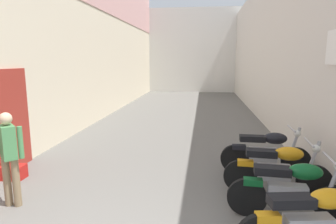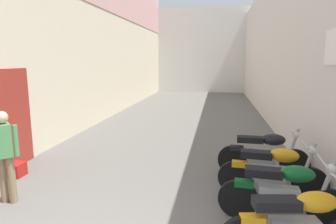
% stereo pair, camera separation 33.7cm
% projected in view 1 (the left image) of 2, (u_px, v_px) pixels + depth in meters
% --- Properties ---
extents(ground_plane, '(35.71, 35.71, 0.00)m').
position_uv_depth(ground_plane, '(177.00, 127.00, 10.47)').
color(ground_plane, '#66635E').
extents(building_left, '(0.45, 19.71, 7.76)m').
position_uv_depth(building_left, '(101.00, 23.00, 12.10)').
color(building_left, beige).
rests_on(building_left, ground).
extents(building_right, '(0.45, 19.71, 5.66)m').
position_uv_depth(building_right, '(267.00, 49.00, 11.51)').
color(building_right, beige).
rests_on(building_right, ground).
extents(building_far_end, '(9.39, 2.00, 6.16)m').
position_uv_depth(building_far_end, '(192.00, 51.00, 22.49)').
color(building_far_end, silver).
rests_on(building_far_end, ground).
extents(motorcycle_nearest, '(1.84, 0.58, 1.04)m').
position_uv_depth(motorcycle_nearest, '(313.00, 221.00, 3.45)').
color(motorcycle_nearest, black).
rests_on(motorcycle_nearest, ground).
extents(motorcycle_second, '(1.85, 0.58, 1.04)m').
position_uv_depth(motorcycle_second, '(292.00, 189.00, 4.31)').
color(motorcycle_second, black).
rests_on(motorcycle_second, ground).
extents(motorcycle_third, '(1.85, 0.58, 1.04)m').
position_uv_depth(motorcycle_third, '(278.00, 168.00, 5.13)').
color(motorcycle_third, black).
rests_on(motorcycle_third, ground).
extents(motorcycle_fourth, '(1.85, 0.58, 1.04)m').
position_uv_depth(motorcycle_fourth, '(266.00, 151.00, 6.10)').
color(motorcycle_fourth, black).
rests_on(motorcycle_fourth, ground).
extents(pedestrian_by_doorway, '(0.52, 0.38, 1.57)m').
position_uv_depth(pedestrian_by_doorway, '(9.00, 152.00, 4.68)').
color(pedestrian_by_doorway, '#8C7251').
rests_on(pedestrian_by_doorway, ground).
extents(plastic_crate, '(0.44, 0.32, 0.28)m').
position_uv_depth(plastic_crate, '(13.00, 172.00, 5.90)').
color(plastic_crate, red).
rests_on(plastic_crate, ground).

